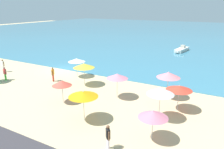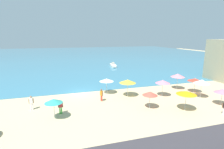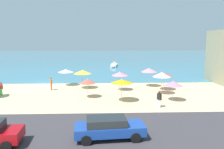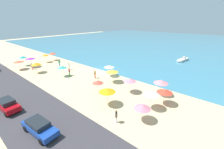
# 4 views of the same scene
# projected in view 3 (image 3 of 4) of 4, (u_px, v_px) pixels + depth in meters

# --- Properties ---
(ground_plane) EXTENTS (160.00, 160.00, 0.00)m
(ground_plane) POSITION_uv_depth(u_px,v_px,m) (43.00, 84.00, 32.64)
(ground_plane) COLOR #CDB587
(sea) EXTENTS (150.00, 110.00, 0.05)m
(sea) POSITION_uv_depth(u_px,v_px,m) (81.00, 57.00, 86.95)
(sea) COLOR teal
(sea) RESTS_ON ground_plane
(beach_umbrella_0) EXTENTS (2.21, 2.21, 2.66)m
(beach_umbrella_0) POSITION_uv_depth(u_px,v_px,m) (149.00, 70.00, 30.15)
(beach_umbrella_0) COLOR #B2B2B7
(beach_umbrella_0) RESTS_ON ground_plane
(beach_umbrella_2) EXTENTS (2.35, 2.35, 2.58)m
(beach_umbrella_2) POSITION_uv_depth(u_px,v_px,m) (82.00, 72.00, 28.85)
(beach_umbrella_2) COLOR #B2B2B7
(beach_umbrella_2) RESTS_ON ground_plane
(beach_umbrella_7) EXTENTS (2.10, 2.10, 2.43)m
(beach_umbrella_7) POSITION_uv_depth(u_px,v_px,m) (66.00, 71.00, 30.74)
(beach_umbrella_7) COLOR #B2B2B7
(beach_umbrella_7) RESTS_ON ground_plane
(beach_umbrella_8) EXTENTS (1.97, 1.97, 2.20)m
(beach_umbrella_8) POSITION_uv_depth(u_px,v_px,m) (173.00, 83.00, 22.97)
(beach_umbrella_8) COLOR #B2B2B7
(beach_umbrella_8) RESTS_ON ground_plane
(beach_umbrella_9) EXTENTS (2.07, 2.07, 2.49)m
(beach_umbrella_9) POSITION_uv_depth(u_px,v_px,m) (120.00, 74.00, 27.72)
(beach_umbrella_9) COLOR #B2B2B7
(beach_umbrella_9) RESTS_ON ground_plane
(beach_umbrella_10) EXTENTS (1.80, 1.80, 2.20)m
(beach_umbrella_10) POSITION_uv_depth(u_px,v_px,m) (88.00, 81.00, 24.29)
(beach_umbrella_10) COLOR #B2B2B7
(beach_umbrella_10) RESTS_ON ground_plane
(beach_umbrella_11) EXTENTS (2.11, 2.11, 2.72)m
(beach_umbrella_11) POSITION_uv_depth(u_px,v_px,m) (162.00, 75.00, 25.81)
(beach_umbrella_11) COLOR #B2B2B7
(beach_umbrella_11) RESTS_ON ground_plane
(beach_umbrella_13) EXTENTS (2.27, 2.27, 2.45)m
(beach_umbrella_13) POSITION_uv_depth(u_px,v_px,m) (122.00, 81.00, 22.65)
(beach_umbrella_13) COLOR #B2B2B7
(beach_umbrella_13) RESTS_ON ground_plane
(beach_umbrella_15) EXTENTS (2.16, 2.16, 2.30)m
(beach_umbrella_15) POSITION_uv_depth(u_px,v_px,m) (164.00, 75.00, 28.11)
(beach_umbrella_15) COLOR #B2B2B7
(beach_umbrella_15) RESTS_ON ground_plane
(bather_0) EXTENTS (0.42, 0.44, 1.66)m
(bather_0) POSITION_uv_depth(u_px,v_px,m) (159.00, 98.00, 20.81)
(bather_0) COLOR white
(bather_0) RESTS_ON ground_plane
(bather_1) EXTENTS (0.56, 0.27, 1.63)m
(bather_1) POSITION_uv_depth(u_px,v_px,m) (1.00, 88.00, 25.53)
(bather_1) COLOR green
(bather_1) RESTS_ON ground_plane
(bather_5) EXTENTS (0.35, 0.53, 1.69)m
(bather_5) POSITION_uv_depth(u_px,v_px,m) (51.00, 83.00, 28.18)
(bather_5) COLOR red
(bather_5) RESTS_ON ground_plane
(parked_car_3) EXTENTS (4.63, 2.13, 1.41)m
(parked_car_3) POSITION_uv_depth(u_px,v_px,m) (109.00, 127.00, 14.09)
(parked_car_3) COLOR #193D96
(parked_car_3) RESTS_ON coastal_road
(skiff_nearshore) EXTENTS (2.03, 5.16, 1.17)m
(skiff_nearshore) POSITION_uv_depth(u_px,v_px,m) (114.00, 65.00, 53.72)
(skiff_nearshore) COLOR silver
(skiff_nearshore) RESTS_ON sea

